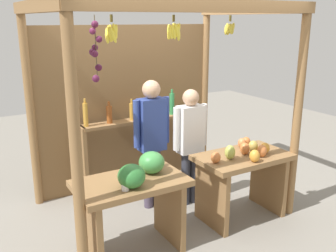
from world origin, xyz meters
TOP-DOWN VIEW (x-y plane):
  - ground_plane at (0.00, 0.00)m, footprint 12.00×12.00m
  - market_stall at (-0.01, 0.41)m, footprint 2.72×1.93m
  - fruit_counter_left at (-0.69, -0.70)m, footprint 1.09×0.64m
  - fruit_counter_right at (0.72, -0.69)m, footprint 1.09×0.64m
  - bottle_shelf_unit at (0.10, 0.68)m, footprint 1.74×0.22m
  - vendor_man at (-0.07, 0.09)m, footprint 0.48×0.22m
  - vendor_woman at (0.38, -0.07)m, footprint 0.48×0.20m

SIDE VIEW (x-z plane):
  - ground_plane at x=0.00m, z-range 0.00..0.00m
  - fruit_counter_right at x=0.72m, z-range 0.11..1.07m
  - fruit_counter_left at x=-0.69m, z-range 0.13..1.15m
  - bottle_shelf_unit at x=0.10m, z-range 0.10..1.46m
  - vendor_woman at x=0.38m, z-range 0.14..1.63m
  - vendor_man at x=-0.07m, z-range 0.16..1.78m
  - market_stall at x=-0.01m, z-range 0.20..2.69m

